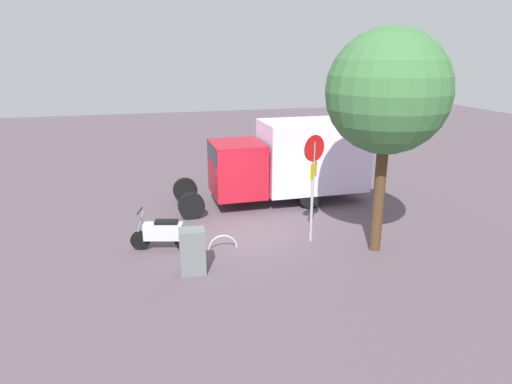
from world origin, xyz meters
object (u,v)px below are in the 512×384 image
Objects in this scene: motorcycle at (163,233)px; stop_sign at (313,172)px; utility_cabinet at (193,251)px; street_tree at (388,93)px; bike_rack_hoop at (223,249)px; box_truck_near at (289,159)px.

motorcycle is 4.62m from stop_sign.
motorcycle reaches higher than utility_cabinet.
motorcycle is 1.74m from utility_cabinet.
utility_cabinet is at bearing 16.87° from stop_sign.
street_tree reaches higher than utility_cabinet.
box_truck_near is at bearing -131.61° from bike_rack_hoop.
street_tree is (-0.98, 4.78, 2.77)m from box_truck_near.
stop_sign is 2.71× the size of utility_cabinet.
utility_cabinet is at bearing 0.90° from street_tree.
utility_cabinet is (3.66, 1.11, -1.55)m from stop_sign.
box_truck_near is 8.30× the size of bike_rack_hoop.
bike_rack_hoop is (2.65, -0.12, -2.14)m from stop_sign.
bike_rack_hoop is (-1.65, 0.39, -0.52)m from motorcycle.
stop_sign is (-4.30, 0.51, 1.62)m from motorcycle.
utility_cabinet is (-0.64, 1.62, 0.07)m from motorcycle.
stop_sign reaches higher than bike_rack_hoop.
utility_cabinet is (5.21, 0.08, -3.82)m from street_tree.
stop_sign reaches higher than motorcycle.
box_truck_near is 1.16× the size of street_tree.
street_tree reaches higher than motorcycle.
street_tree is at bearing 146.51° from stop_sign.
bike_rack_hoop is at bearing -178.24° from motorcycle.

